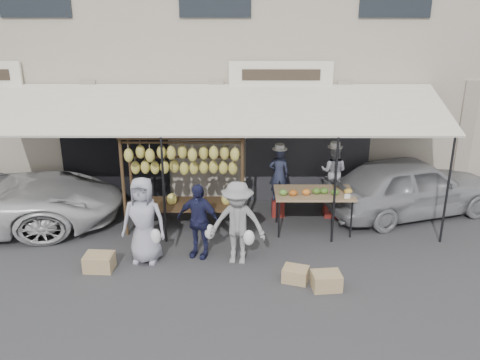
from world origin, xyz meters
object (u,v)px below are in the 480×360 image
at_px(customer_left, 144,220).
at_px(sedan, 411,186).
at_px(vendor_left, 279,174).
at_px(customer_right, 238,223).
at_px(customer_mid, 198,221).
at_px(crate_near_b, 326,281).
at_px(crate_near_a, 296,274).
at_px(crate_far, 99,262).
at_px(produce_table, 314,194).
at_px(banana_rack, 184,162).
at_px(vendor_right, 334,171).

bearing_deg(customer_left, sedan, 27.65).
distance_m(vendor_left, customer_right, 2.38).
height_order(customer_mid, crate_near_b, customer_mid).
distance_m(crate_near_a, sedan, 4.29).
distance_m(vendor_left, crate_far, 4.44).
xyz_separation_m(produce_table, crate_near_a, (-0.58, -2.11, -0.74)).
bearing_deg(banana_rack, customer_right, -52.49).
relative_size(customer_mid, crate_near_a, 3.38).
bearing_deg(banana_rack, crate_far, -129.06).
relative_size(banana_rack, crate_far, 4.83).
bearing_deg(vendor_left, customer_right, 63.99).
height_order(vendor_right, customer_mid, vendor_right).
distance_m(banana_rack, vendor_left, 2.26).
distance_m(customer_left, sedan, 6.28).
xyz_separation_m(customer_right, crate_near_a, (1.07, -0.71, -0.70)).
height_order(customer_left, customer_mid, customer_left).
bearing_deg(crate_far, banana_rack, 50.94).
xyz_separation_m(produce_table, vendor_left, (-0.71, 0.79, 0.16)).
distance_m(customer_mid, crate_near_b, 2.74).
xyz_separation_m(produce_table, customer_mid, (-2.42, -1.14, -0.11)).
bearing_deg(banana_rack, crate_near_b, -41.91).
xyz_separation_m(banana_rack, crate_far, (-1.48, -1.82, -1.41)).
height_order(produce_table, customer_left, customer_left).
bearing_deg(sedan, customer_right, 102.09).
bearing_deg(crate_near_a, crate_far, 173.88).
xyz_separation_m(crate_near_b, crate_far, (-4.24, 0.65, 0.01)).
distance_m(crate_near_a, crate_near_b, 0.59).
relative_size(produce_table, customer_right, 1.01).
bearing_deg(vendor_right, vendor_left, 19.84).
bearing_deg(customer_left, banana_rack, 72.32).
distance_m(banana_rack, crate_near_b, 3.96).
relative_size(customer_left, crate_near_a, 3.84).
relative_size(banana_rack, vendor_left, 2.05).
distance_m(crate_near_b, crate_far, 4.29).
bearing_deg(vendor_right, produce_table, 75.81).
bearing_deg(vendor_right, customer_mid, 52.91).
relative_size(banana_rack, crate_near_b, 5.09).
xyz_separation_m(vendor_right, sedan, (1.86, 0.15, -0.41)).
bearing_deg(crate_far, customer_left, 23.63).
relative_size(produce_table, crate_far, 3.16).
relative_size(vendor_left, customer_right, 0.76).
bearing_deg(banana_rack, sedan, 9.02).
xyz_separation_m(vendor_left, crate_near_a, (0.14, -2.89, -0.90)).
xyz_separation_m(produce_table, crate_near_b, (-0.05, -2.36, -0.72)).
bearing_deg(customer_mid, sedan, 43.22).
bearing_deg(customer_mid, produce_table, 45.06).
bearing_deg(sedan, crate_near_b, 125.58).
height_order(vendor_right, crate_near_a, vendor_right).
height_order(customer_mid, sedan, customer_mid).
distance_m(crate_near_b, sedan, 4.14).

